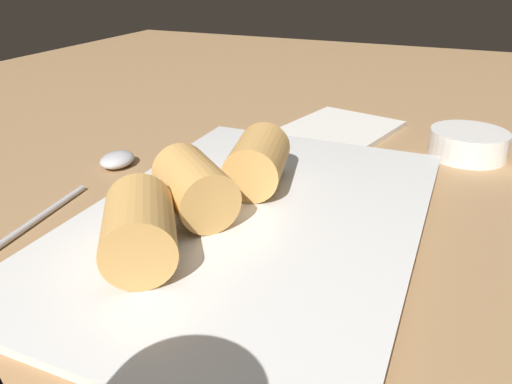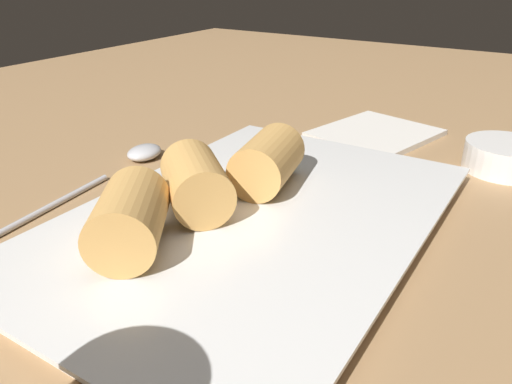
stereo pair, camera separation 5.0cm
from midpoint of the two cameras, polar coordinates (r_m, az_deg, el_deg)
name	(u,v)px [view 2 (the right image)]	position (r cm, az deg, el deg)	size (l,w,h in cm)	color
table_surface	(249,247)	(36.22, 3.18, -6.41)	(180.00, 140.00, 2.00)	#A87F54
serving_plate	(256,223)	(35.69, 4.02, -3.68)	(33.90, 22.71, 1.50)	white
roll_front_left	(130,216)	(30.90, -9.74, -2.86)	(7.86, 7.26, 4.25)	#DBA356
roll_front_right	(269,159)	(39.13, 5.17, 3.63)	(7.68, 5.59, 4.25)	#DBA356
roll_back_left	(195,180)	(35.32, -2.98, 1.22)	(7.55, 7.78, 4.25)	#DBA356
dipping_bowl_near	(506,155)	(52.47, 29.22, 3.58)	(7.43, 7.43, 2.64)	white
spoon	(131,160)	(47.96, -11.29, 3.50)	(20.42, 4.10, 1.32)	silver
napkin	(372,133)	(57.50, 15.60, 6.43)	(14.63, 13.27, 0.60)	silver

